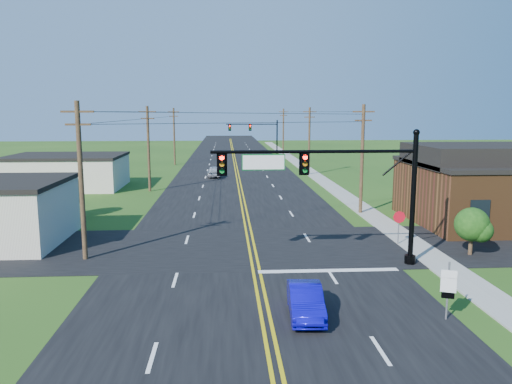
{
  "coord_description": "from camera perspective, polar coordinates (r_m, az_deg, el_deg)",
  "views": [
    {
      "loc": [
        -1.42,
        -18.22,
        8.39
      ],
      "look_at": [
        0.32,
        10.0,
        3.83
      ],
      "focal_mm": 35.0,
      "sensor_mm": 36.0,
      "label": 1
    }
  ],
  "objects": [
    {
      "name": "sidewalk",
      "position": [
        60.01,
        7.96,
        1.06
      ],
      "size": [
        2.0,
        160.0,
        0.08
      ],
      "primitive_type": "cube",
      "color": "gray",
      "rests_on": "ground"
    },
    {
      "name": "stop_sign",
      "position": [
        32.83,
        16.03,
        -3.16
      ],
      "size": [
        0.79,
        0.1,
        2.21
      ],
      "rotation": [
        0.0,
        0.0,
        -0.05
      ],
      "color": "slate",
      "rests_on": "ground"
    },
    {
      "name": "utility_pole_left_a",
      "position": [
        29.58,
        -19.37,
        1.51
      ],
      "size": [
        1.8,
        0.28,
        9.0
      ],
      "color": "#362218",
      "rests_on": "ground"
    },
    {
      "name": "utility_pole_right_a",
      "position": [
        41.92,
        12.03,
        3.93
      ],
      "size": [
        1.8,
        0.28,
        9.0
      ],
      "color": "#362218",
      "rests_on": "ground"
    },
    {
      "name": "utility_pole_right_c",
      "position": [
        96.94,
        3.14,
        6.97
      ],
      "size": [
        1.8,
        0.28,
        9.0
      ],
      "color": "#362218",
      "rests_on": "ground"
    },
    {
      "name": "cream_bldg_far",
      "position": [
        59.27,
        -20.78,
        2.22
      ],
      "size": [
        12.2,
        9.2,
        3.7
      ],
      "color": "silver",
      "rests_on": "ground"
    },
    {
      "name": "signal_mast_main",
      "position": [
        27.09,
        8.77,
        1.32
      ],
      "size": [
        11.3,
        0.6,
        7.48
      ],
      "color": "black",
      "rests_on": "ground"
    },
    {
      "name": "road_cross",
      "position": [
        31.39,
        -0.82,
        -6.31
      ],
      "size": [
        70.0,
        10.0,
        0.04
      ],
      "primitive_type": "cube",
      "color": "black",
      "rests_on": "ground"
    },
    {
      "name": "brick_building",
      "position": [
        42.51,
        26.77,
        0.0
      ],
      "size": [
        14.2,
        11.2,
        4.7
      ],
      "color": "#5A3519",
      "rests_on": "ground"
    },
    {
      "name": "ground",
      "position": [
        20.11,
        0.86,
        -15.5
      ],
      "size": [
        260.0,
        260.0,
        0.0
      ],
      "primitive_type": "plane",
      "color": "#204313",
      "rests_on": "ground"
    },
    {
      "name": "signal_mast_far",
      "position": [
        98.47,
        -0.12,
        6.91
      ],
      "size": [
        10.98,
        0.6,
        7.48
      ],
      "color": "black",
      "rests_on": "ground"
    },
    {
      "name": "distant_car",
      "position": [
        64.83,
        -4.79,
        2.33
      ],
      "size": [
        1.81,
        4.32,
        1.46
      ],
      "primitive_type": "imported",
      "rotation": [
        0.0,
        0.0,
        3.16
      ],
      "color": "silver",
      "rests_on": "ground"
    },
    {
      "name": "road_main",
      "position": [
        68.75,
        -2.33,
        2.15
      ],
      "size": [
        16.0,
        220.0,
        0.04
      ],
      "primitive_type": "cube",
      "color": "black",
      "rests_on": "ground"
    },
    {
      "name": "tree_left",
      "position": [
        42.6,
        -20.67,
        0.15
      ],
      "size": [
        2.4,
        2.4,
        3.37
      ],
      "color": "#362218",
      "rests_on": "ground"
    },
    {
      "name": "route_sign",
      "position": [
        21.84,
        21.12,
        -10.06
      ],
      "size": [
        0.58,
        0.25,
        2.45
      ],
      "rotation": [
        0.0,
        0.0,
        -0.37
      ],
      "color": "slate",
      "rests_on": "ground"
    },
    {
      "name": "utility_pole_left_c",
      "position": [
        80.71,
        -9.33,
        6.42
      ],
      "size": [
        1.8,
        0.28,
        9.0
      ],
      "color": "#362218",
      "rests_on": "ground"
    },
    {
      "name": "utility_pole_right_b",
      "position": [
        67.26,
        6.11,
        5.97
      ],
      "size": [
        1.8,
        0.28,
        9.0
      ],
      "color": "#362218",
      "rests_on": "ground"
    },
    {
      "name": "tree_right_back",
      "position": [
        47.88,
        17.84,
        1.76
      ],
      "size": [
        3.0,
        3.0,
        4.1
      ],
      "color": "#362218",
      "rests_on": "ground"
    },
    {
      "name": "utility_pole_left_b",
      "position": [
        53.96,
        -12.19,
        5.05
      ],
      "size": [
        1.8,
        0.28,
        9.0
      ],
      "color": "#362218",
      "rests_on": "ground"
    },
    {
      "name": "blue_car",
      "position": [
        21.2,
        5.68,
        -12.34
      ],
      "size": [
        1.58,
        3.93,
        1.27
      ],
      "primitive_type": "imported",
      "rotation": [
        0.0,
        0.0,
        -0.06
      ],
      "color": "#0D08B6",
      "rests_on": "ground"
    },
    {
      "name": "shrub_corner",
      "position": [
        31.92,
        23.45,
        -3.44
      ],
      "size": [
        2.0,
        2.0,
        2.86
      ],
      "color": "#362218",
      "rests_on": "ground"
    }
  ]
}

